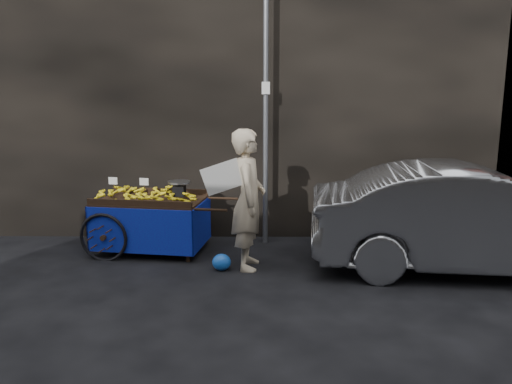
{
  "coord_description": "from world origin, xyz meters",
  "views": [
    {
      "loc": [
        0.21,
        -6.31,
        2.34
      ],
      "look_at": [
        0.16,
        0.5,
        0.97
      ],
      "focal_mm": 35.0,
      "sensor_mm": 36.0,
      "label": 1
    }
  ],
  "objects_px": {
    "plastic_bag": "(222,262)",
    "parked_car": "(475,219)",
    "vendor": "(248,200)",
    "banana_cart": "(148,205)"
  },
  "relations": [
    {
      "from": "parked_car",
      "to": "banana_cart",
      "type": "bearing_deg",
      "value": 85.69
    },
    {
      "from": "plastic_bag",
      "to": "parked_car",
      "type": "distance_m",
      "value": 3.39
    },
    {
      "from": "banana_cart",
      "to": "vendor",
      "type": "relative_size",
      "value": 1.19
    },
    {
      "from": "plastic_bag",
      "to": "parked_car",
      "type": "xyz_separation_m",
      "value": [
        3.33,
        0.04,
        0.59
      ]
    },
    {
      "from": "parked_car",
      "to": "vendor",
      "type": "bearing_deg",
      "value": 93.92
    },
    {
      "from": "banana_cart",
      "to": "plastic_bag",
      "type": "relative_size",
      "value": 8.83
    },
    {
      "from": "vendor",
      "to": "plastic_bag",
      "type": "bearing_deg",
      "value": 112.81
    },
    {
      "from": "vendor",
      "to": "plastic_bag",
      "type": "relative_size",
      "value": 7.44
    },
    {
      "from": "vendor",
      "to": "parked_car",
      "type": "height_order",
      "value": "vendor"
    },
    {
      "from": "banana_cart",
      "to": "parked_car",
      "type": "height_order",
      "value": "parked_car"
    }
  ]
}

